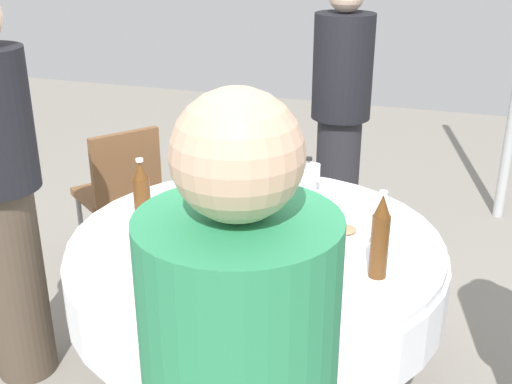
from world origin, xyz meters
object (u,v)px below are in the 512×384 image
at_px(wine_glass_inner, 313,172).
at_px(plate_left, 291,263).
at_px(chair_front, 121,187).
at_px(bottle_brown_far, 380,237).
at_px(plate_outer, 222,188).
at_px(dining_table, 256,269).
at_px(bottle_brown_south, 142,195).
at_px(plate_west, 344,233).
at_px(wine_glass_right, 267,199).
at_px(person_south, 340,117).
at_px(bottle_clear_near, 308,190).
at_px(wine_glass_front, 288,174).
at_px(bottle_amber_east, 147,241).
at_px(person_near, 0,189).
at_px(plate_mid, 224,229).
at_px(wine_glass_near, 212,190).

xyz_separation_m(wine_glass_inner, plate_left, (0.09, -0.70, -0.09)).
bearing_deg(chair_front, bottle_brown_far, -84.62).
bearing_deg(plate_outer, dining_table, -53.57).
height_order(bottle_brown_south, plate_west, bottle_brown_south).
distance_m(wine_glass_right, person_south, 1.25).
xyz_separation_m(dining_table, plate_outer, (-0.31, 0.42, 0.16)).
xyz_separation_m(bottle_clear_near, wine_glass_front, (-0.14, 0.19, -0.02)).
height_order(bottle_brown_far, bottle_clear_near, bottle_brown_far).
bearing_deg(dining_table, person_south, 87.77).
bearing_deg(wine_glass_inner, plate_west, -60.04).
relative_size(wine_glass_right, chair_front, 0.17).
distance_m(bottle_amber_east, wine_glass_right, 0.58).
bearing_deg(bottle_amber_east, wine_glass_front, 69.98).
bearing_deg(dining_table, bottle_clear_near, 60.80).
bearing_deg(person_near, plate_left, -100.06).
bearing_deg(chair_front, bottle_clear_near, -77.06).
height_order(plate_mid, chair_front, chair_front).
bearing_deg(wine_glass_inner, dining_table, -101.51).
bearing_deg(wine_glass_near, bottle_amber_east, -93.01).
bearing_deg(bottle_brown_far, dining_table, 163.00).
xyz_separation_m(bottle_clear_near, plate_outer, (-0.45, 0.16, -0.11)).
xyz_separation_m(plate_outer, person_near, (-0.73, -0.63, 0.14)).
relative_size(wine_glass_near, plate_left, 0.61).
bearing_deg(plate_west, chair_front, 155.26).
bearing_deg(bottle_clear_near, bottle_amber_east, -125.04).
distance_m(dining_table, bottle_amber_east, 0.53).
bearing_deg(chair_front, plate_left, -91.13).
xyz_separation_m(bottle_amber_east, chair_front, (-0.78, 1.14, -0.33)).
bearing_deg(wine_glass_front, wine_glass_near, -134.94).
relative_size(bottle_brown_south, plate_outer, 1.33).
distance_m(plate_left, plate_mid, 0.38).
relative_size(bottle_brown_south, wine_glass_right, 1.93).
bearing_deg(bottle_brown_far, plate_outer, 144.97).
xyz_separation_m(bottle_brown_south, plate_west, (0.81, 0.17, -0.12)).
distance_m(bottle_amber_east, plate_outer, 0.78).
bearing_deg(wine_glass_near, wine_glass_inner, 42.31).
height_order(wine_glass_right, plate_outer, wine_glass_right).
distance_m(bottle_brown_south, wine_glass_inner, 0.81).
bearing_deg(bottle_brown_south, bottle_clear_near, 25.22).
height_order(plate_outer, person_south, person_south).
bearing_deg(wine_glass_inner, person_south, 93.36).
relative_size(dining_table, person_near, 0.90).
bearing_deg(plate_outer, plate_left, -49.86).
relative_size(bottle_brown_south, bottle_clear_near, 1.09).
bearing_deg(chair_front, plate_mid, -93.74).
height_order(bottle_brown_south, bottle_brown_far, bottle_brown_far).
height_order(person_south, chair_front, person_south).
height_order(plate_outer, plate_west, same).
height_order(bottle_amber_east, wine_glass_right, bottle_amber_east).
xyz_separation_m(plate_left, person_near, (-1.23, -0.03, 0.14)).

